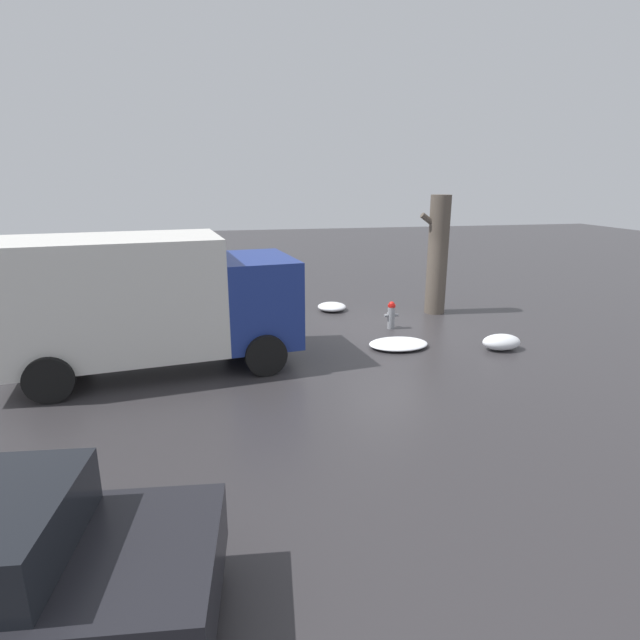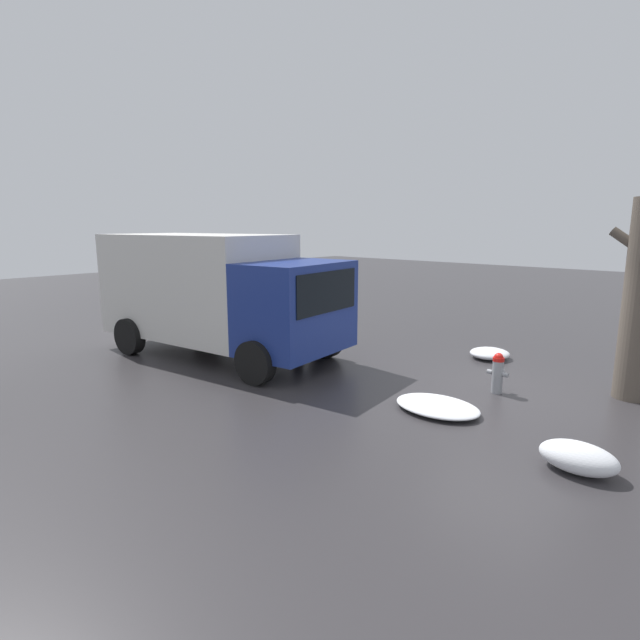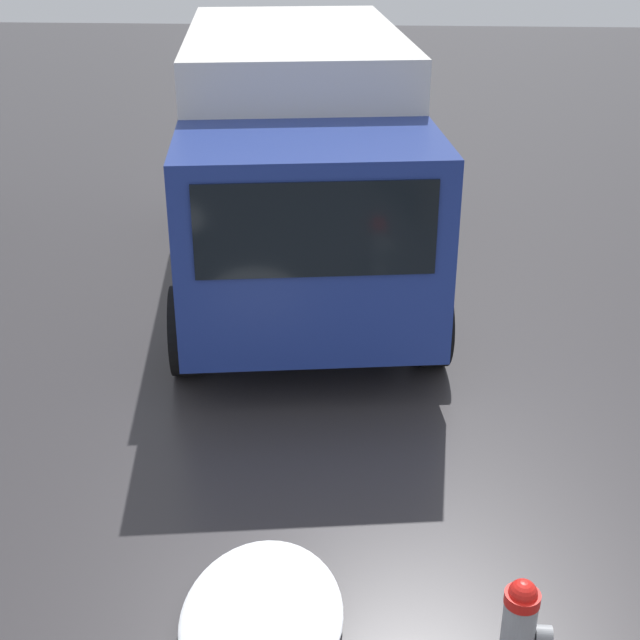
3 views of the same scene
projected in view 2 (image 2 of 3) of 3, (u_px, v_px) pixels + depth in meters
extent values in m
plane|color=#333033|center=(496.00, 393.00, 9.53)|extent=(60.00, 60.00, 0.00)
cylinder|color=gray|center=(497.00, 377.00, 9.47)|extent=(0.20, 0.20, 0.63)
cylinder|color=red|center=(499.00, 359.00, 9.41)|extent=(0.21, 0.21, 0.07)
sphere|color=red|center=(499.00, 357.00, 9.40)|extent=(0.17, 0.17, 0.17)
cylinder|color=gray|center=(501.00, 372.00, 9.57)|extent=(0.11, 0.10, 0.11)
cylinder|color=gray|center=(490.00, 372.00, 9.56)|extent=(0.10, 0.09, 0.09)
cylinder|color=gray|center=(505.00, 375.00, 9.36)|extent=(0.10, 0.09, 0.09)
cylinder|color=brown|center=(631.00, 243.00, 8.92)|extent=(0.71, 0.17, 0.57)
cube|color=navy|center=(296.00, 307.00, 10.75)|extent=(1.94, 2.68, 1.94)
cube|color=black|center=(327.00, 292.00, 10.22)|extent=(0.30, 2.08, 0.85)
cube|color=silver|center=(198.00, 285.00, 12.45)|extent=(4.87, 3.07, 2.48)
cylinder|color=black|center=(325.00, 339.00, 11.98)|extent=(0.93, 0.40, 0.90)
cylinder|color=black|center=(255.00, 362.00, 9.98)|extent=(0.93, 0.40, 0.90)
cylinder|color=black|center=(206.00, 321.00, 14.33)|extent=(0.93, 0.40, 0.90)
cylinder|color=black|center=(130.00, 336.00, 12.33)|extent=(0.93, 0.40, 0.90)
cylinder|color=#23232D|center=(298.00, 343.00, 11.89)|extent=(0.24, 0.24, 0.77)
cylinder|color=#3F5947|center=(298.00, 314.00, 11.75)|extent=(0.35, 0.35, 0.64)
sphere|color=tan|center=(298.00, 296.00, 11.67)|extent=(0.21, 0.21, 0.21)
ellipsoid|color=white|center=(437.00, 406.00, 8.60)|extent=(1.50, 1.08, 0.17)
ellipsoid|color=white|center=(490.00, 353.00, 11.98)|extent=(0.91, 0.94, 0.24)
ellipsoid|color=white|center=(578.00, 458.00, 6.47)|extent=(0.97, 0.63, 0.39)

